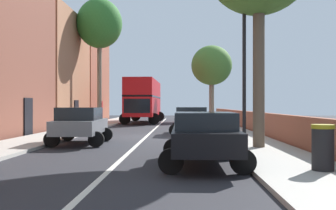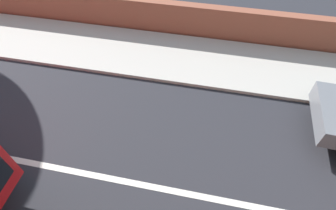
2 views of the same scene
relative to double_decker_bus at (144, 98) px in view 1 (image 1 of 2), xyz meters
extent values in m
plane|color=#28282D|center=(1.70, -16.17, -2.35)|extent=(84.00, 84.00, 0.00)
cube|color=silver|center=(1.70, -16.17, -2.35)|extent=(0.16, 54.00, 0.01)
cube|color=#B2ADA3|center=(-3.20, -16.17, -2.29)|extent=(2.60, 60.00, 0.12)
cube|color=#B2ADA3|center=(6.60, -16.17, -2.29)|extent=(2.60, 60.00, 0.12)
cube|color=black|center=(-4.77, -16.17, -1.30)|extent=(0.08, 1.10, 2.10)
cube|color=#9E6647|center=(-6.80, -6.57, 2.19)|extent=(4.00, 9.22, 9.09)
cube|color=black|center=(-4.77, -6.57, -1.30)|extent=(0.08, 1.10, 2.10)
cube|color=brown|center=(-6.80, 3.03, 2.72)|extent=(4.00, 9.22, 10.14)
cube|color=maroon|center=(-4.77, 3.03, -1.30)|extent=(0.08, 1.10, 2.10)
cube|color=brown|center=(8.15, -16.17, -1.71)|extent=(0.36, 54.00, 1.28)
cube|color=red|center=(0.00, 0.01, -0.80)|extent=(2.64, 10.50, 1.70)
cube|color=black|center=(0.00, 0.01, 0.13)|extent=(2.66, 10.40, 0.16)
cube|color=red|center=(0.00, 0.01, 0.96)|extent=(2.64, 10.50, 1.50)
cube|color=black|center=(-0.07, -5.20, -0.72)|extent=(2.20, 0.09, 1.19)
cylinder|color=black|center=(1.23, -3.57, -1.85)|extent=(1.00, 0.31, 1.00)
cylinder|color=black|center=(-1.33, -3.53, -1.85)|extent=(1.00, 0.31, 1.00)
cylinder|color=black|center=(1.33, 3.55, -1.85)|extent=(1.00, 0.31, 1.00)
cylinder|color=black|center=(-1.23, 3.58, -1.85)|extent=(1.00, 0.31, 1.00)
cube|color=slate|center=(4.20, -14.17, -1.59)|extent=(1.98, 4.52, 0.56)
cube|color=black|center=(4.19, -14.40, -1.04)|extent=(1.77, 2.51, 0.54)
cylinder|color=black|center=(3.31, -12.76, -2.03)|extent=(0.65, 0.24, 0.64)
cylinder|color=black|center=(5.18, -12.82, -2.03)|extent=(0.65, 0.24, 0.64)
cylinder|color=black|center=(3.22, -15.52, -2.03)|extent=(0.65, 0.24, 0.64)
cylinder|color=black|center=(5.09, -15.59, -2.03)|extent=(0.65, 0.24, 0.64)
cube|color=black|center=(4.20, -25.98, -1.59)|extent=(1.72, 4.41, 0.58)
cube|color=black|center=(4.20, -26.20, -1.07)|extent=(1.58, 2.43, 0.45)
cylinder|color=black|center=(3.32, -24.61, -2.03)|extent=(0.64, 0.22, 0.64)
cylinder|color=black|center=(5.08, -24.61, -2.03)|extent=(0.64, 0.22, 0.64)
cylinder|color=black|center=(3.32, -27.34, -2.03)|extent=(0.64, 0.22, 0.64)
cylinder|color=black|center=(5.08, -27.35, -2.03)|extent=(0.64, 0.22, 0.64)
cube|color=slate|center=(-0.80, -20.21, -1.58)|extent=(1.92, 4.16, 0.59)
cube|color=black|center=(-0.79, -20.41, -1.02)|extent=(1.70, 2.31, 0.54)
cylinder|color=black|center=(-1.75, -18.98, -2.03)|extent=(0.65, 0.25, 0.64)
cylinder|color=black|center=(0.04, -18.90, -2.03)|extent=(0.65, 0.25, 0.64)
cylinder|color=black|center=(-1.64, -21.51, -2.03)|extent=(0.65, 0.25, 0.64)
cylinder|color=black|center=(0.15, -21.43, -2.03)|extent=(0.65, 0.25, 0.64)
cylinder|color=brown|center=(6.51, -22.20, 0.74)|extent=(0.44, 0.44, 5.95)
cylinder|color=#7A6B56|center=(-3.11, -5.64, 1.45)|extent=(0.37, 0.37, 7.36)
ellipsoid|color=#2D6B28|center=(-3.11, -5.64, 6.05)|extent=(3.72, 3.72, 4.04)
cylinder|color=#7A6B56|center=(6.87, 4.30, 0.15)|extent=(0.53, 0.53, 4.77)
ellipsoid|color=#47752D|center=(6.87, 4.30, 3.62)|extent=(4.35, 4.35, 4.25)
cylinder|color=black|center=(6.00, -21.96, 0.77)|extent=(0.14, 0.14, 6.00)
cylinder|color=black|center=(7.00, -27.36, -1.73)|extent=(0.52, 0.52, 1.01)
cylinder|color=olive|center=(7.00, -27.36, -1.17)|extent=(0.55, 0.55, 0.10)
camera|label=1|loc=(3.56, -36.70, -0.65)|focal=40.76mm
camera|label=2|loc=(-0.87, -8.98, 3.90)|focal=28.49mm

